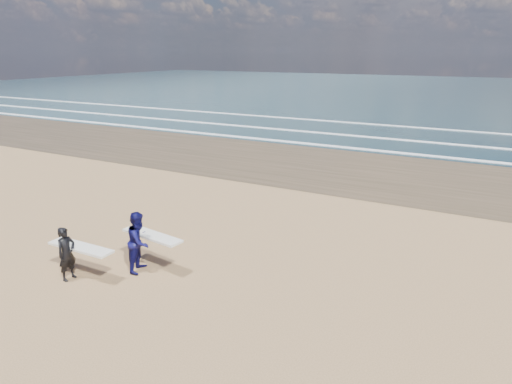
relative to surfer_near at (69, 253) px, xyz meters
The scene contains 2 objects.
surfer_near is the anchor object (origin of this frame).
surfer_far 2.03m from the surfer_near, 44.59° to the left, with size 2.25×1.29×1.88m.
Camera 1 is at (9.96, -7.43, 6.48)m, focal length 32.00 mm.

